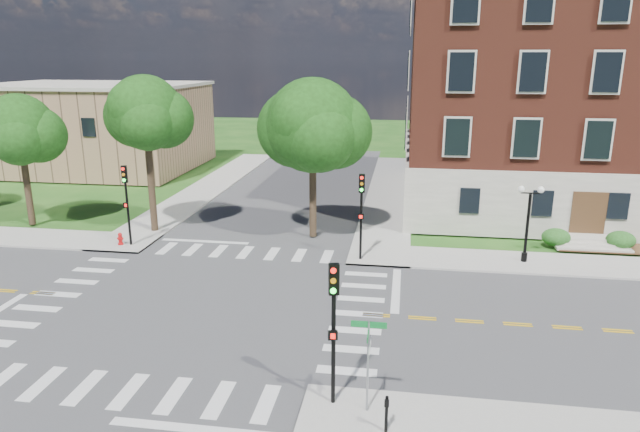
# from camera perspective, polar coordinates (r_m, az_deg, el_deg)

# --- Properties ---
(ground) EXTENTS (160.00, 160.00, 0.00)m
(ground) POSITION_cam_1_polar(r_m,az_deg,el_deg) (27.09, -11.71, -8.61)
(ground) COLOR #1A4A15
(ground) RESTS_ON ground
(road_ew) EXTENTS (90.00, 12.00, 0.01)m
(road_ew) POSITION_cam_1_polar(r_m,az_deg,el_deg) (27.08, -11.71, -8.60)
(road_ew) COLOR #3D3D3F
(road_ew) RESTS_ON ground
(road_ns) EXTENTS (12.00, 90.00, 0.01)m
(road_ns) POSITION_cam_1_polar(r_m,az_deg,el_deg) (27.08, -11.71, -8.60)
(road_ns) COLOR #3D3D3F
(road_ns) RESTS_ON ground
(sidewalk_ne) EXTENTS (34.00, 34.00, 0.12)m
(sidewalk_ne) POSITION_cam_1_polar(r_m,az_deg,el_deg) (40.46, 17.37, -0.72)
(sidewalk_ne) COLOR #9E9B93
(sidewalk_ne) RESTS_ON ground
(sidewalk_nw) EXTENTS (34.00, 34.00, 0.12)m
(sidewalk_nw) POSITION_cam_1_polar(r_m,az_deg,el_deg) (46.81, -23.05, 0.91)
(sidewalk_nw) COLOR #9E9B93
(sidewalk_nw) RESTS_ON ground
(crosswalk_east) EXTENTS (2.20, 10.20, 0.02)m
(crosswalk_east) POSITION_cam_1_polar(r_m,az_deg,el_deg) (25.61, 3.83, -9.78)
(crosswalk_east) COLOR silver
(crosswalk_east) RESTS_ON ground
(stop_bar_east) EXTENTS (0.40, 5.50, 0.00)m
(stop_bar_east) POSITION_cam_1_polar(r_m,az_deg,el_deg) (28.28, 7.62, -7.34)
(stop_bar_east) COLOR silver
(stop_bar_east) RESTS_ON ground
(main_building) EXTENTS (30.60, 22.40, 16.50)m
(main_building) POSITION_cam_1_polar(r_m,az_deg,el_deg) (47.55, 27.54, 10.76)
(main_building) COLOR #9F9A8D
(main_building) RESTS_ON ground
(secondary_building) EXTENTS (20.40, 15.40, 8.30)m
(secondary_building) POSITION_cam_1_polar(r_m,az_deg,el_deg) (61.82, -21.76, 8.36)
(secondary_building) COLOR #9D7457
(secondary_building) RESTS_ON ground
(tree_b) EXTENTS (4.53, 4.53, 8.63)m
(tree_b) POSITION_cam_1_polar(r_m,az_deg,el_deg) (41.69, -27.86, 7.64)
(tree_b) COLOR #322519
(tree_b) RESTS_ON ground
(tree_c) EXTENTS (4.59, 4.59, 9.84)m
(tree_c) POSITION_cam_1_polar(r_m,az_deg,el_deg) (37.09, -17.06, 9.79)
(tree_c) COLOR #322519
(tree_c) RESTS_ON ground
(tree_d) EXTENTS (5.66, 5.66, 9.73)m
(tree_d) POSITION_cam_1_polar(r_m,az_deg,el_deg) (34.34, -0.74, 9.01)
(tree_d) COLOR #322519
(tree_d) RESTS_ON ground
(traffic_signal_se) EXTENTS (0.37, 0.43, 4.80)m
(traffic_signal_se) POSITION_cam_1_polar(r_m,az_deg,el_deg) (18.03, 1.36, -9.99)
(traffic_signal_se) COLOR black
(traffic_signal_se) RESTS_ON ground
(traffic_signal_ne) EXTENTS (0.34, 0.38, 4.80)m
(traffic_signal_ne) POSITION_cam_1_polar(r_m,az_deg,el_deg) (30.97, 4.15, 1.04)
(traffic_signal_ne) COLOR black
(traffic_signal_ne) RESTS_ON ground
(traffic_signal_nw) EXTENTS (0.37, 0.44, 4.80)m
(traffic_signal_nw) POSITION_cam_1_polar(r_m,az_deg,el_deg) (35.16, -18.80, 2.01)
(traffic_signal_nw) COLOR black
(traffic_signal_nw) RESTS_ON ground
(twin_lamp_west) EXTENTS (1.36, 0.36, 4.23)m
(twin_lamp_west) POSITION_cam_1_polar(r_m,az_deg,el_deg) (32.71, 20.08, -0.30)
(twin_lamp_west) COLOR black
(twin_lamp_west) RESTS_ON ground
(street_sign_pole) EXTENTS (1.10, 1.10, 3.10)m
(street_sign_pole) POSITION_cam_1_polar(r_m,az_deg,el_deg) (18.10, 4.87, -13.07)
(street_sign_pole) COLOR gray
(street_sign_pole) RESTS_ON ground
(push_button_post) EXTENTS (0.14, 0.21, 1.20)m
(push_button_post) POSITION_cam_1_polar(r_m,az_deg,el_deg) (18.02, 6.66, -18.92)
(push_button_post) COLOR black
(push_button_post) RESTS_ON ground
(fire_hydrant) EXTENTS (0.35, 0.35, 0.75)m
(fire_hydrant) POSITION_cam_1_polar(r_m,az_deg,el_deg) (36.08, -19.34, -2.19)
(fire_hydrant) COLOR #B40D0F
(fire_hydrant) RESTS_ON ground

